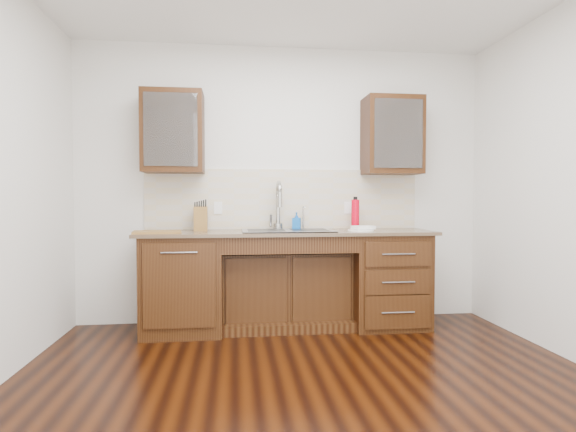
{
  "coord_description": "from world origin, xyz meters",
  "views": [
    {
      "loc": [
        -0.48,
        -2.7,
        1.21
      ],
      "look_at": [
        0.0,
        1.4,
        1.05
      ],
      "focal_mm": 28.0,
      "sensor_mm": 36.0,
      "label": 1
    }
  ],
  "objects": [
    {
      "name": "outlet_left",
      "position": [
        -0.65,
        1.73,
        1.12
      ],
      "size": [
        0.08,
        0.01,
        0.12
      ],
      "primitive_type": "cube",
      "color": "white",
      "rests_on": "backsplash"
    },
    {
      "name": "backsplash",
      "position": [
        0.0,
        1.74,
        1.21
      ],
      "size": [
        2.7,
        0.02,
        0.59
      ],
      "primitive_type": "cube",
      "color": "beige",
      "rests_on": "wall_back"
    },
    {
      "name": "base_cabinet_center",
      "position": [
        0.0,
        1.53,
        0.35
      ],
      "size": [
        1.2,
        0.44,
        0.7
      ],
      "primitive_type": "cube",
      "color": "#593014",
      "rests_on": "ground"
    },
    {
      "name": "soap_bottle",
      "position": [
        0.11,
        1.6,
        0.99
      ],
      "size": [
        0.09,
        0.1,
        0.17
      ],
      "primitive_type": "imported",
      "rotation": [
        0.0,
        0.0,
        -0.29
      ],
      "color": "blue",
      "rests_on": "countertop"
    },
    {
      "name": "plate",
      "position": [
        0.67,
        1.35,
        0.92
      ],
      "size": [
        0.29,
        0.29,
        0.01
      ],
      "primitive_type": "cylinder",
      "rotation": [
        0.0,
        0.0,
        -0.23
      ],
      "color": "white",
      "rests_on": "countertop"
    },
    {
      "name": "cup_left_a",
      "position": [
        -1.14,
        1.58,
        1.77
      ],
      "size": [
        0.14,
        0.14,
        0.1
      ],
      "primitive_type": "imported",
      "rotation": [
        0.0,
        0.0,
        0.13
      ],
      "color": "white",
      "rests_on": "upper_cabinet_left"
    },
    {
      "name": "knife_block",
      "position": [
        -0.81,
        1.58,
        1.02
      ],
      "size": [
        0.13,
        0.21,
        0.22
      ],
      "primitive_type": "cube",
      "rotation": [
        0.0,
        0.0,
        0.05
      ],
      "color": "brown",
      "rests_on": "countertop"
    },
    {
      "name": "upper_cabinet_right",
      "position": [
        1.05,
        1.58,
        1.83
      ],
      "size": [
        0.55,
        0.34,
        0.75
      ],
      "primitive_type": "cube",
      "color": "#593014",
      "rests_on": "wall_back"
    },
    {
      "name": "cup_left_b",
      "position": [
        -0.92,
        1.58,
        1.77
      ],
      "size": [
        0.12,
        0.12,
        0.09
      ],
      "primitive_type": "imported",
      "rotation": [
        0.0,
        0.0,
        -0.2
      ],
      "color": "white",
      "rests_on": "upper_cabinet_left"
    },
    {
      "name": "cup_right_a",
      "position": [
        0.93,
        1.58,
        1.77
      ],
      "size": [
        0.14,
        0.14,
        0.09
      ],
      "primitive_type": "imported",
      "rotation": [
        0.0,
        0.0,
        -0.29
      ],
      "color": "white",
      "rests_on": "upper_cabinet_right"
    },
    {
      "name": "outlet_right",
      "position": [
        0.65,
        1.73,
        1.12
      ],
      "size": [
        0.08,
        0.01,
        0.12
      ],
      "primitive_type": "cube",
      "color": "white",
      "rests_on": "backsplash"
    },
    {
      "name": "cutting_board",
      "position": [
        -1.16,
        1.31,
        0.92
      ],
      "size": [
        0.44,
        0.34,
        0.02
      ],
      "primitive_type": "cube",
      "rotation": [
        0.0,
        0.0,
        0.14
      ],
      "color": "olive",
      "rests_on": "countertop"
    },
    {
      "name": "wall_front",
      "position": [
        0.0,
        -1.8,
        1.35
      ],
      "size": [
        4.0,
        0.1,
        2.7
      ],
      "primitive_type": "cube",
      "color": "silver",
      "rests_on": "ground"
    },
    {
      "name": "ground",
      "position": [
        0.0,
        0.0,
        -0.05
      ],
      "size": [
        4.0,
        3.5,
        0.1
      ],
      "primitive_type": "cube",
      "color": "black"
    },
    {
      "name": "faucet",
      "position": [
        -0.07,
        1.64,
        1.11
      ],
      "size": [
        0.04,
        0.04,
        0.4
      ],
      "primitive_type": "cylinder",
      "color": "#999993",
      "rests_on": "countertop"
    },
    {
      "name": "sink",
      "position": [
        0.0,
        1.41,
        0.83
      ],
      "size": [
        0.84,
        0.46,
        0.19
      ],
      "primitive_type": "cube",
      "color": "#9E9EA5",
      "rests_on": "countertop"
    },
    {
      "name": "water_bottle",
      "position": [
        0.69,
        1.6,
        1.05
      ],
      "size": [
        0.1,
        0.1,
        0.29
      ],
      "primitive_type": "cylinder",
      "rotation": [
        0.0,
        0.0,
        -0.37
      ],
      "color": "red",
      "rests_on": "countertop"
    },
    {
      "name": "dish_towel",
      "position": [
        0.71,
        1.39,
        0.94
      ],
      "size": [
        0.22,
        0.18,
        0.03
      ],
      "primitive_type": "cube",
      "rotation": [
        0.0,
        0.0,
        0.26
      ],
      "color": "white",
      "rests_on": "plate"
    },
    {
      "name": "base_cabinet_right",
      "position": [
        0.95,
        1.44,
        0.44
      ],
      "size": [
        0.7,
        0.62,
        0.88
      ],
      "primitive_type": "cube",
      "color": "#593014",
      "rests_on": "ground"
    },
    {
      "name": "countertop",
      "position": [
        0.0,
        1.43,
        0.9
      ],
      "size": [
        2.7,
        0.65,
        0.03
      ],
      "primitive_type": "cube",
      "color": "#84705B",
      "rests_on": "base_cabinet_left"
    },
    {
      "name": "upper_cabinet_left",
      "position": [
        -1.05,
        1.58,
        1.83
      ],
      "size": [
        0.55,
        0.34,
        0.75
      ],
      "primitive_type": "cube",
      "color": "#593014",
      "rests_on": "wall_back"
    },
    {
      "name": "filter_tap",
      "position": [
        0.18,
        1.65,
        1.03
      ],
      "size": [
        0.02,
        0.02,
        0.24
      ],
      "primitive_type": "cylinder",
      "color": "#999993",
      "rests_on": "countertop"
    },
    {
      "name": "cup_right_b",
      "position": [
        1.13,
        1.58,
        1.77
      ],
      "size": [
        0.13,
        0.13,
        0.09
      ],
      "primitive_type": "imported",
      "rotation": [
        0.0,
        0.0,
        -0.4
      ],
      "color": "white",
      "rests_on": "upper_cabinet_right"
    },
    {
      "name": "base_cabinet_left",
      "position": [
        -0.95,
        1.44,
        0.44
      ],
      "size": [
        0.7,
        0.62,
        0.88
      ],
      "primitive_type": "cube",
      "color": "#593014",
      "rests_on": "ground"
    },
    {
      "name": "wall_back",
      "position": [
        0.0,
        1.8,
        1.35
      ],
      "size": [
        4.0,
        0.1,
        2.7
      ],
      "primitive_type": "cube",
      "color": "silver",
      "rests_on": "ground"
    }
  ]
}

